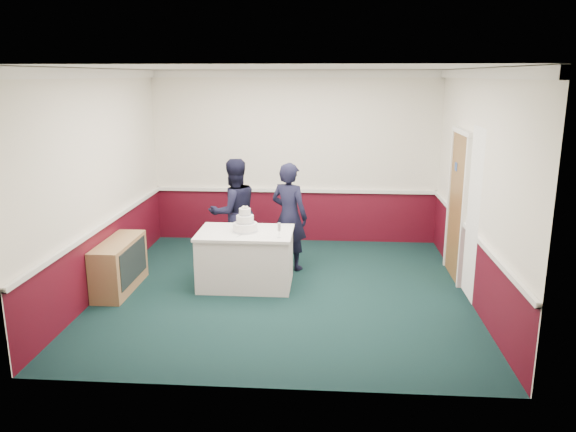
# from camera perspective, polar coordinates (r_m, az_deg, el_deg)

# --- Properties ---
(ground) EXTENTS (5.00, 5.00, 0.00)m
(ground) POSITION_cam_1_polar(r_m,az_deg,el_deg) (7.85, -0.42, -7.62)
(ground) COLOR black
(ground) RESTS_ON ground
(room_shell) EXTENTS (5.00, 5.00, 3.00)m
(room_shell) POSITION_cam_1_polar(r_m,az_deg,el_deg) (7.95, 0.48, 7.31)
(room_shell) COLOR white
(room_shell) RESTS_ON ground
(sideboard) EXTENTS (0.41, 1.20, 0.70)m
(sideboard) POSITION_cam_1_polar(r_m,az_deg,el_deg) (8.13, -16.74, -4.83)
(sideboard) COLOR tan
(sideboard) RESTS_ON ground
(cake_table) EXTENTS (1.32, 0.92, 0.79)m
(cake_table) POSITION_cam_1_polar(r_m,az_deg,el_deg) (7.97, -4.31, -4.26)
(cake_table) COLOR white
(cake_table) RESTS_ON ground
(wedding_cake) EXTENTS (0.35, 0.35, 0.36)m
(wedding_cake) POSITION_cam_1_polar(r_m,az_deg,el_deg) (7.83, -4.38, -0.79)
(wedding_cake) COLOR white
(wedding_cake) RESTS_ON cake_table
(cake_knife) EXTENTS (0.10, 0.21, 0.00)m
(cake_knife) POSITION_cam_1_polar(r_m,az_deg,el_deg) (7.67, -4.81, -1.95)
(cake_knife) COLOR silver
(cake_knife) RESTS_ON cake_table
(champagne_flute) EXTENTS (0.05, 0.05, 0.21)m
(champagne_flute) POSITION_cam_1_polar(r_m,az_deg,el_deg) (7.49, -0.91, -1.21)
(champagne_flute) COLOR silver
(champagne_flute) RESTS_ON cake_table
(person_man) EXTENTS (1.03, 0.97, 1.67)m
(person_man) POSITION_cam_1_polar(r_m,az_deg,el_deg) (8.78, -5.52, 0.41)
(person_man) COLOR black
(person_man) RESTS_ON ground
(person_woman) EXTENTS (0.72, 0.63, 1.65)m
(person_woman) POSITION_cam_1_polar(r_m,az_deg,el_deg) (8.51, 0.12, -0.04)
(person_woman) COLOR black
(person_woman) RESTS_ON ground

